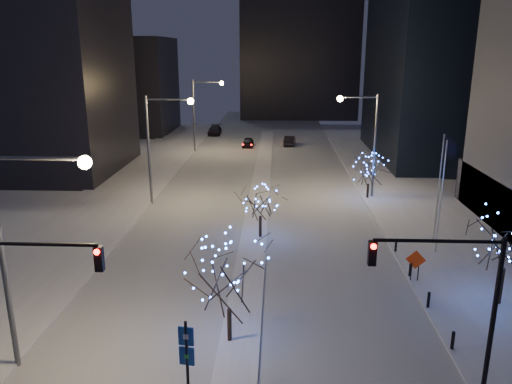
# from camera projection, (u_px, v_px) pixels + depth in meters

# --- Properties ---
(road) EXTENTS (20.00, 130.00, 0.02)m
(road) POSITION_uv_depth(u_px,v_px,m) (261.00, 183.00, 54.10)
(road) COLOR #B1B7C0
(road) RESTS_ON ground
(median) EXTENTS (2.00, 80.00, 0.15)m
(median) POSITION_uv_depth(u_px,v_px,m) (259.00, 195.00, 49.28)
(median) COLOR silver
(median) RESTS_ON ground
(east_sidewalk) EXTENTS (10.00, 90.00, 0.15)m
(east_sidewalk) POSITION_uv_depth(u_px,v_px,m) (446.00, 233.00, 39.04)
(east_sidewalk) COLOR silver
(east_sidewalk) RESTS_ON ground
(west_sidewalk) EXTENTS (8.00, 90.00, 0.15)m
(west_sidewalk) POSITION_uv_depth(u_px,v_px,m) (82.00, 228.00, 40.27)
(west_sidewalk) COLOR silver
(west_sidewalk) RESTS_ON ground
(filler_west_near) EXTENTS (22.00, 18.00, 24.00)m
(filler_west_near) POSITION_uv_depth(u_px,v_px,m) (18.00, 67.00, 56.81)
(filler_west_near) COLOR black
(filler_west_near) RESTS_ON ground
(filler_west_far) EXTENTS (18.00, 16.00, 16.00)m
(filler_west_far) POSITION_uv_depth(u_px,v_px,m) (119.00, 85.00, 86.64)
(filler_west_far) COLOR black
(filler_west_far) RESTS_ON ground
(horizon_block) EXTENTS (24.00, 14.00, 42.00)m
(horizon_block) POSITION_uv_depth(u_px,v_px,m) (300.00, 14.00, 102.86)
(horizon_block) COLOR black
(horizon_block) RESTS_ON ground
(street_lamp_w_near) EXTENTS (4.40, 0.56, 10.00)m
(street_lamp_w_near) POSITION_uv_depth(u_px,v_px,m) (23.00, 233.00, 21.00)
(street_lamp_w_near) COLOR #595E66
(street_lamp_w_near) RESTS_ON ground
(street_lamp_w_mid) EXTENTS (4.40, 0.56, 10.00)m
(street_lamp_w_mid) POSITION_uv_depth(u_px,v_px,m) (159.00, 135.00, 45.02)
(street_lamp_w_mid) COLOR #595E66
(street_lamp_w_mid) RESTS_ON ground
(street_lamp_w_far) EXTENTS (4.40, 0.56, 10.00)m
(street_lamp_w_far) POSITION_uv_depth(u_px,v_px,m) (201.00, 106.00, 69.04)
(street_lamp_w_far) COLOR #595E66
(street_lamp_w_far) RESTS_ON ground
(street_lamp_east) EXTENTS (3.90, 0.56, 10.00)m
(street_lamp_east) POSITION_uv_depth(u_px,v_px,m) (366.00, 132.00, 47.11)
(street_lamp_east) COLOR #595E66
(street_lamp_east) RESTS_ON ground
(traffic_signal_west) EXTENTS (5.26, 0.43, 7.00)m
(traffic_signal_west) POSITION_uv_depth(u_px,v_px,m) (16.00, 292.00, 19.53)
(traffic_signal_west) COLOR black
(traffic_signal_west) RESTS_ON ground
(traffic_signal_east) EXTENTS (5.26, 0.43, 7.00)m
(traffic_signal_east) POSITION_uv_depth(u_px,v_px,m) (457.00, 290.00, 19.75)
(traffic_signal_east) COLOR black
(traffic_signal_east) RESTS_ON ground
(flagpoles) EXTENTS (1.35, 2.60, 8.00)m
(flagpoles) POSITION_uv_depth(u_px,v_px,m) (442.00, 184.00, 35.17)
(flagpoles) COLOR silver
(flagpoles) RESTS_ON east_sidewalk
(bollards) EXTENTS (0.16, 12.16, 0.90)m
(bollards) POSITION_uv_depth(u_px,v_px,m) (419.00, 284.00, 29.49)
(bollards) COLOR black
(bollards) RESTS_ON east_sidewalk
(car_near) EXTENTS (1.66, 3.96, 1.34)m
(car_near) POSITION_uv_depth(u_px,v_px,m) (248.00, 142.00, 74.22)
(car_near) COLOR black
(car_near) RESTS_ON ground
(car_mid) EXTENTS (1.97, 4.42, 1.41)m
(car_mid) POSITION_uv_depth(u_px,v_px,m) (290.00, 141.00, 75.55)
(car_mid) COLOR black
(car_mid) RESTS_ON ground
(car_far) EXTENTS (2.24, 5.21, 1.49)m
(car_far) POSITION_uv_depth(u_px,v_px,m) (215.00, 130.00, 85.01)
(car_far) COLOR #222227
(car_far) RESTS_ON ground
(holiday_tree_median_near) EXTENTS (5.39, 5.39, 5.60)m
(holiday_tree_median_near) POSITION_uv_depth(u_px,v_px,m) (229.00, 276.00, 23.62)
(holiday_tree_median_near) COLOR black
(holiday_tree_median_near) RESTS_ON median
(holiday_tree_median_far) EXTENTS (3.61, 3.61, 4.18)m
(holiday_tree_median_far) POSITION_uv_depth(u_px,v_px,m) (260.00, 202.00, 37.45)
(holiday_tree_median_far) COLOR black
(holiday_tree_median_far) RESTS_ON median
(holiday_tree_plaza_near) EXTENTS (4.33, 4.33, 5.34)m
(holiday_tree_plaza_near) POSITION_uv_depth(u_px,v_px,m) (507.00, 244.00, 27.16)
(holiday_tree_plaza_near) COLOR black
(holiday_tree_plaza_near) RESTS_ON east_sidewalk
(holiday_tree_plaza_far) EXTENTS (4.80, 4.80, 4.42)m
(holiday_tree_plaza_far) POSITION_uv_depth(u_px,v_px,m) (369.00, 170.00, 47.57)
(holiday_tree_plaza_far) COLOR black
(holiday_tree_plaza_far) RESTS_ON east_sidewalk
(wayfinding_sign) EXTENTS (0.63, 0.18, 3.54)m
(wayfinding_sign) POSITION_uv_depth(u_px,v_px,m) (187.00, 352.00, 20.12)
(wayfinding_sign) COLOR black
(wayfinding_sign) RESTS_ON ground
(construction_sign) EXTENTS (1.19, 0.29, 1.99)m
(construction_sign) POSITION_uv_depth(u_px,v_px,m) (416.00, 262.00, 30.59)
(construction_sign) COLOR black
(construction_sign) RESTS_ON east_sidewalk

